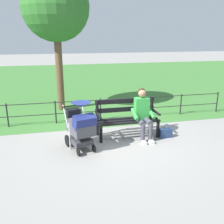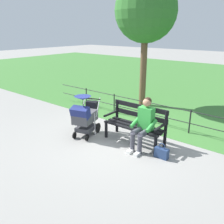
% 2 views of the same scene
% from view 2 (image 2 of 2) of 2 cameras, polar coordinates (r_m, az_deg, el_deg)
% --- Properties ---
extents(ground_plane, '(60.00, 60.00, 0.00)m').
position_cam_2_polar(ground_plane, '(6.54, 1.75, -6.10)').
color(ground_plane, gray).
extents(grass_lawn, '(40.00, 16.00, 0.01)m').
position_cam_2_polar(grass_lawn, '(14.26, 23.92, 6.22)').
color(grass_lawn, '#3D7533').
rests_on(grass_lawn, ground).
extents(park_bench, '(1.60, 0.61, 0.96)m').
position_cam_2_polar(park_bench, '(6.18, 5.81, -2.44)').
color(park_bench, black).
rests_on(park_bench, ground).
extents(person_on_bench, '(0.53, 0.74, 1.28)m').
position_cam_2_polar(person_on_bench, '(5.77, 7.60, -2.49)').
color(person_on_bench, '#42424C').
rests_on(person_on_bench, ground).
extents(stroller, '(0.72, 0.98, 1.15)m').
position_cam_2_polar(stroller, '(6.47, -6.51, -0.82)').
color(stroller, black).
rests_on(stroller, ground).
extents(handbag, '(0.32, 0.14, 0.37)m').
position_cam_2_polar(handbag, '(5.63, 11.75, -9.50)').
color(handbag, navy).
rests_on(handbag, ground).
extents(park_fence, '(8.14, 0.04, 0.70)m').
position_cam_2_polar(park_fence, '(7.40, 10.48, 0.15)').
color(park_fence, black).
rests_on(park_fence, ground).
extents(tree_near_bench, '(2.18, 2.18, 4.49)m').
position_cam_2_polar(tree_near_bench, '(9.02, 8.08, 22.67)').
color(tree_near_bench, brown).
rests_on(tree_near_bench, ground).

